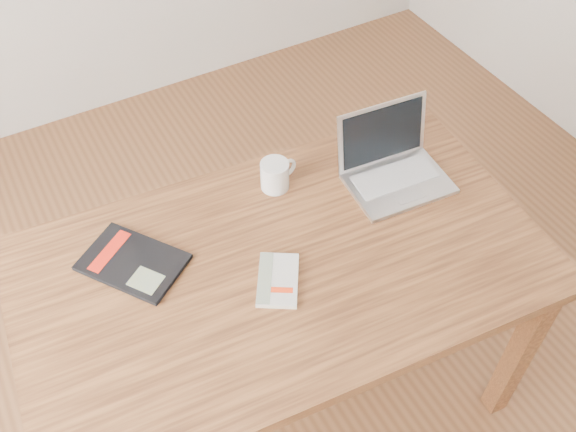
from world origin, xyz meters
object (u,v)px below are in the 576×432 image
white_guidebook (278,280)px  laptop (393,165)px  black_guidebook (133,262)px  coffee_mug (276,174)px  desk (283,282)px

white_guidebook → laptop: 0.52m
black_guidebook → coffee_mug: size_ratio=2.61×
desk → black_guidebook: (-0.35, 0.19, 0.10)m
desk → white_guidebook: white_guidebook is taller
laptop → coffee_mug: bearing=162.6°
coffee_mug → laptop: bearing=-33.1°
white_guidebook → desk: bearing=81.8°
desk → white_guidebook: 0.12m
laptop → coffee_mug: (-0.33, 0.13, 0.00)m
white_guidebook → coffee_mug: coffee_mug is taller
desk → laptop: laptop is taller
white_guidebook → black_guidebook: bearing=174.0°
black_guidebook → coffee_mug: bearing=-26.5°
white_guidebook → black_guidebook: 0.39m
coffee_mug → white_guidebook: bearing=-128.5°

